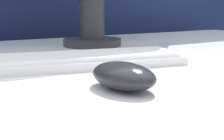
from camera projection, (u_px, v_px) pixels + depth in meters
name	position (u px, v px, depth m)	size (l,w,h in m)	color
partition_panel	(27.00, 30.00, 1.17)	(5.00, 0.03, 1.48)	navy
computer_mouse_near	(123.00, 76.00, 0.44)	(0.09, 0.12, 0.04)	#232328
keyboard	(74.00, 60.00, 0.60)	(0.44, 0.19, 0.02)	white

